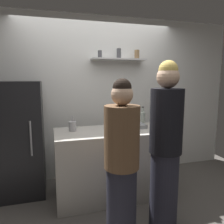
{
  "coord_description": "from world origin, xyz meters",
  "views": [
    {
      "loc": [
        -0.72,
        -2.28,
        1.61
      ],
      "look_at": [
        0.05,
        0.49,
        1.17
      ],
      "focal_mm": 34.89,
      "sensor_mm": 36.0,
      "label": 1
    }
  ],
  "objects_px": {
    "refrigerator": "(20,139)",
    "water_bottle_plastic": "(162,123)",
    "baking_pan": "(133,126)",
    "wine_bottle_pale_glass": "(143,118)",
    "person_blonde": "(165,147)",
    "wine_bottle_amber_glass": "(154,120)",
    "person_brown_jacket": "(122,164)",
    "utensil_holder": "(72,126)"
  },
  "relations": [
    {
      "from": "refrigerator",
      "to": "wine_bottle_amber_glass",
      "type": "xyz_separation_m",
      "value": [
        1.8,
        -0.44,
        0.25
      ]
    },
    {
      "from": "baking_pan",
      "to": "person_brown_jacket",
      "type": "distance_m",
      "value": 1.06
    },
    {
      "from": "wine_bottle_amber_glass",
      "to": "baking_pan",
      "type": "bearing_deg",
      "value": 150.42
    },
    {
      "from": "refrigerator",
      "to": "person_brown_jacket",
      "type": "xyz_separation_m",
      "value": [
        1.07,
        -1.22,
        0.01
      ]
    },
    {
      "from": "wine_bottle_pale_glass",
      "to": "wine_bottle_amber_glass",
      "type": "bearing_deg",
      "value": -83.95
    },
    {
      "from": "utensil_holder",
      "to": "person_brown_jacket",
      "type": "height_order",
      "value": "person_brown_jacket"
    },
    {
      "from": "utensil_holder",
      "to": "person_blonde",
      "type": "relative_size",
      "value": 0.11
    },
    {
      "from": "baking_pan",
      "to": "wine_bottle_pale_glass",
      "type": "relative_size",
      "value": 1.24
    },
    {
      "from": "wine_bottle_pale_glass",
      "to": "wine_bottle_amber_glass",
      "type": "xyz_separation_m",
      "value": [
        0.03,
        -0.31,
        0.02
      ]
    },
    {
      "from": "refrigerator",
      "to": "person_blonde",
      "type": "xyz_separation_m",
      "value": [
        1.57,
        -1.16,
        0.11
      ]
    },
    {
      "from": "refrigerator",
      "to": "person_blonde",
      "type": "height_order",
      "value": "person_blonde"
    },
    {
      "from": "baking_pan",
      "to": "wine_bottle_amber_glass",
      "type": "distance_m",
      "value": 0.31
    },
    {
      "from": "baking_pan",
      "to": "person_blonde",
      "type": "distance_m",
      "value": 0.87
    },
    {
      "from": "wine_bottle_amber_glass",
      "to": "water_bottle_plastic",
      "type": "xyz_separation_m",
      "value": [
        0.03,
        -0.15,
        -0.01
      ]
    },
    {
      "from": "refrigerator",
      "to": "person_blonde",
      "type": "relative_size",
      "value": 0.88
    },
    {
      "from": "refrigerator",
      "to": "baking_pan",
      "type": "relative_size",
      "value": 4.65
    },
    {
      "from": "utensil_holder",
      "to": "wine_bottle_amber_glass",
      "type": "bearing_deg",
      "value": -9.31
    },
    {
      "from": "utensil_holder",
      "to": "water_bottle_plastic",
      "type": "height_order",
      "value": "water_bottle_plastic"
    },
    {
      "from": "baking_pan",
      "to": "wine_bottle_pale_glass",
      "type": "distance_m",
      "value": 0.29
    },
    {
      "from": "utensil_holder",
      "to": "person_blonde",
      "type": "xyz_separation_m",
      "value": [
        0.88,
        -0.9,
        -0.09
      ]
    },
    {
      "from": "baking_pan",
      "to": "utensil_holder",
      "type": "xyz_separation_m",
      "value": [
        -0.85,
        0.04,
        0.04
      ]
    },
    {
      "from": "wine_bottle_amber_glass",
      "to": "utensil_holder",
      "type": "bearing_deg",
      "value": 170.69
    },
    {
      "from": "refrigerator",
      "to": "person_blonde",
      "type": "distance_m",
      "value": 1.95
    },
    {
      "from": "wine_bottle_amber_glass",
      "to": "water_bottle_plastic",
      "type": "distance_m",
      "value": 0.16
    },
    {
      "from": "baking_pan",
      "to": "wine_bottle_amber_glass",
      "type": "height_order",
      "value": "wine_bottle_amber_glass"
    },
    {
      "from": "wine_bottle_pale_glass",
      "to": "baking_pan",
      "type": "bearing_deg",
      "value": -142.05
    },
    {
      "from": "utensil_holder",
      "to": "person_blonde",
      "type": "distance_m",
      "value": 1.26
    },
    {
      "from": "refrigerator",
      "to": "water_bottle_plastic",
      "type": "height_order",
      "value": "refrigerator"
    },
    {
      "from": "wine_bottle_amber_glass",
      "to": "water_bottle_plastic",
      "type": "height_order",
      "value": "wine_bottle_amber_glass"
    },
    {
      "from": "water_bottle_plastic",
      "to": "person_brown_jacket",
      "type": "xyz_separation_m",
      "value": [
        -0.76,
        -0.63,
        -0.24
      ]
    },
    {
      "from": "person_blonde",
      "to": "person_brown_jacket",
      "type": "relative_size",
      "value": 1.11
    },
    {
      "from": "refrigerator",
      "to": "water_bottle_plastic",
      "type": "bearing_deg",
      "value": -17.8
    },
    {
      "from": "utensil_holder",
      "to": "person_brown_jacket",
      "type": "relative_size",
      "value": 0.13
    },
    {
      "from": "baking_pan",
      "to": "utensil_holder",
      "type": "bearing_deg",
      "value": 177.47
    },
    {
      "from": "water_bottle_plastic",
      "to": "person_blonde",
      "type": "bearing_deg",
      "value": -114.49
    },
    {
      "from": "utensil_holder",
      "to": "wine_bottle_pale_glass",
      "type": "relative_size",
      "value": 0.75
    },
    {
      "from": "water_bottle_plastic",
      "to": "utensil_holder",
      "type": "bearing_deg",
      "value": 163.64
    },
    {
      "from": "wine_bottle_pale_glass",
      "to": "water_bottle_plastic",
      "type": "distance_m",
      "value": 0.47
    },
    {
      "from": "refrigerator",
      "to": "utensil_holder",
      "type": "bearing_deg",
      "value": -20.09
    },
    {
      "from": "utensil_holder",
      "to": "wine_bottle_amber_glass",
      "type": "distance_m",
      "value": 1.12
    },
    {
      "from": "refrigerator",
      "to": "baking_pan",
      "type": "xyz_separation_m",
      "value": [
        1.55,
        -0.29,
        0.16
      ]
    },
    {
      "from": "person_blonde",
      "to": "baking_pan",
      "type": "bearing_deg",
      "value": -119.11
    }
  ]
}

